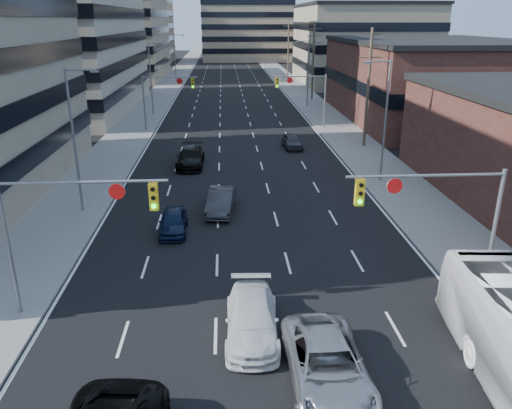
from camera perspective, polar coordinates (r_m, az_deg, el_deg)
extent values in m
cube|color=black|center=(141.13, -3.24, 15.63)|extent=(18.00, 300.00, 0.02)
cube|color=slate|center=(141.49, -8.08, 15.51)|extent=(5.00, 300.00, 0.15)
cube|color=slate|center=(141.70, 1.59, 15.70)|extent=(5.00, 300.00, 0.15)
cube|color=#ADA089|center=(75.22, -25.34, 20.38)|extent=(26.00, 34.00, 28.00)
cube|color=gray|center=(113.02, -16.04, 17.80)|extent=(20.00, 30.00, 16.00)
cube|color=#472119|center=(66.09, 19.37, 13.06)|extent=(20.00, 30.00, 9.00)
cube|color=gray|center=(102.19, 11.79, 17.38)|extent=(22.00, 28.00, 14.00)
cube|color=#ADA089|center=(153.01, -14.54, 19.17)|extent=(24.00, 24.00, 20.00)
cube|color=gray|center=(144.64, 10.14, 17.86)|extent=(22.00, 22.00, 12.00)
cylinder|color=slate|center=(22.34, -26.41, -4.71)|extent=(0.18, 0.18, 6.00)
cylinder|color=slate|center=(20.30, -19.16, 2.43)|extent=(6.50, 0.12, 0.12)
cube|color=gold|center=(19.96, -11.61, 0.89)|extent=(0.35, 0.28, 1.10)
cylinder|color=black|center=(19.69, -11.74, 1.70)|extent=(0.18, 0.06, 0.18)
cylinder|color=black|center=(19.81, -11.66, 0.74)|extent=(0.18, 0.06, 0.18)
cylinder|color=#0CE526|center=(19.92, -11.59, -0.21)|extent=(0.18, 0.06, 0.18)
cylinder|color=white|center=(20.10, -15.62, 1.44)|extent=(0.64, 0.06, 0.64)
cylinder|color=slate|center=(23.45, 25.45, -3.40)|extent=(0.18, 0.18, 6.00)
cylinder|color=slate|center=(21.13, 18.84, 3.15)|extent=(6.50, 0.12, 0.12)
cube|color=gold|center=(20.47, 11.76, 1.38)|extent=(0.35, 0.28, 1.10)
cylinder|color=black|center=(20.22, 11.94, 2.17)|extent=(0.18, 0.06, 0.18)
cylinder|color=black|center=(20.32, 11.87, 1.23)|extent=(0.18, 0.06, 0.18)
cylinder|color=#0CE526|center=(20.44, 11.80, 0.31)|extent=(0.18, 0.06, 0.18)
cylinder|color=white|center=(20.78, 15.56, 2.06)|extent=(0.64, 0.06, 0.64)
cylinder|color=slate|center=(56.99, -12.67, 11.17)|extent=(0.18, 0.18, 6.00)
cylinder|color=slate|center=(56.25, -9.78, 14.13)|extent=(6.00, 0.12, 0.12)
cube|color=gold|center=(56.13, -7.23, 13.58)|extent=(0.35, 0.28, 1.10)
cylinder|color=black|center=(55.93, -7.26, 13.91)|extent=(0.18, 0.06, 0.18)
cylinder|color=black|center=(55.97, -7.24, 13.56)|extent=(0.18, 0.06, 0.18)
cylinder|color=#0CE526|center=(56.01, -7.23, 13.20)|extent=(0.18, 0.06, 0.18)
cylinder|color=white|center=(56.17, -8.71, 13.77)|extent=(0.64, 0.06, 0.64)
cylinder|color=slate|center=(57.43, 7.86, 11.53)|extent=(0.18, 0.18, 6.00)
cylinder|color=slate|center=(56.56, 4.93, 14.37)|extent=(6.00, 0.12, 0.12)
cube|color=gold|center=(56.33, 2.42, 13.74)|extent=(0.35, 0.28, 1.10)
cylinder|color=black|center=(56.14, 2.44, 14.07)|extent=(0.18, 0.06, 0.18)
cylinder|color=black|center=(56.18, 2.44, 13.72)|extent=(0.18, 0.06, 0.18)
cylinder|color=#0CE526|center=(56.22, 2.43, 13.36)|extent=(0.18, 0.06, 0.18)
cylinder|color=white|center=(56.44, 3.88, 13.98)|extent=(0.64, 0.06, 0.64)
cylinder|color=#4C3D2D|center=(48.94, 12.67, 12.68)|extent=(0.28, 0.28, 11.00)
cube|color=#4C3D2D|center=(48.57, 13.13, 18.41)|extent=(2.20, 0.10, 0.10)
cube|color=#4C3D2D|center=(48.60, 13.03, 17.23)|extent=(2.20, 0.10, 0.10)
cube|color=#4C3D2D|center=(48.66, 12.94, 16.06)|extent=(2.20, 0.10, 0.10)
cylinder|color=#4C3D2D|center=(78.06, 6.54, 15.74)|extent=(0.28, 0.28, 11.00)
cube|color=#4C3D2D|center=(77.83, 6.69, 19.34)|extent=(2.20, 0.10, 0.10)
cube|color=#4C3D2D|center=(77.85, 6.66, 18.60)|extent=(2.20, 0.10, 0.10)
cube|color=#4C3D2D|center=(77.89, 6.63, 17.87)|extent=(2.20, 0.10, 0.10)
cylinder|color=#4C3D2D|center=(107.67, 3.70, 17.08)|extent=(0.28, 0.28, 11.00)
cube|color=#4C3D2D|center=(107.50, 3.77, 19.69)|extent=(2.20, 0.10, 0.10)
cube|color=#4C3D2D|center=(107.52, 3.75, 19.15)|extent=(2.20, 0.10, 0.10)
cube|color=#4C3D2D|center=(107.54, 3.74, 18.62)|extent=(2.20, 0.10, 0.10)
cylinder|color=slate|center=(32.80, -20.04, 6.54)|extent=(0.16, 0.16, 9.00)
cylinder|color=slate|center=(31.88, -19.41, 14.31)|extent=(1.80, 0.10, 0.10)
cube|color=slate|center=(31.69, -17.96, 14.29)|extent=(0.50, 0.22, 0.14)
cylinder|color=slate|center=(66.68, -11.94, 13.81)|extent=(0.16, 0.16, 9.00)
cylinder|color=slate|center=(66.23, -11.42, 17.63)|extent=(1.80, 0.10, 0.10)
cube|color=slate|center=(66.14, -10.69, 17.60)|extent=(0.50, 0.22, 0.14)
cylinder|color=slate|center=(101.32, -9.24, 16.10)|extent=(0.16, 0.16, 9.00)
cylinder|color=slate|center=(101.03, -8.85, 18.61)|extent=(1.80, 0.10, 0.10)
cube|color=slate|center=(100.97, -8.37, 18.58)|extent=(0.50, 0.22, 0.14)
cylinder|color=slate|center=(38.22, 14.53, 8.94)|extent=(0.16, 0.16, 9.00)
cylinder|color=slate|center=(37.37, 13.78, 15.59)|extent=(1.80, 0.10, 0.10)
cube|color=slate|center=(37.15, 12.55, 15.54)|extent=(0.50, 0.22, 0.14)
cylinder|color=slate|center=(71.98, 5.97, 14.58)|extent=(0.16, 0.16, 9.00)
cylinder|color=slate|center=(71.53, 5.36, 18.10)|extent=(1.80, 0.10, 0.10)
cube|color=slate|center=(71.42, 4.69, 18.05)|extent=(0.50, 0.22, 0.14)
imported|color=silver|center=(19.94, -0.47, -12.90)|extent=(2.22, 5.06, 1.45)
imported|color=#A1A2A6|center=(17.75, 8.14, -17.69)|extent=(2.66, 5.65, 1.56)
imported|color=black|center=(29.35, -9.44, -1.93)|extent=(1.63, 3.88, 1.31)
imported|color=#2C2B2E|center=(32.05, -4.03, 0.41)|extent=(2.06, 4.65, 1.48)
imported|color=black|center=(42.50, -7.50, 5.37)|extent=(2.30, 5.38, 1.55)
imported|color=#313134|center=(48.48, 4.14, 7.26)|extent=(1.82, 4.11, 1.38)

